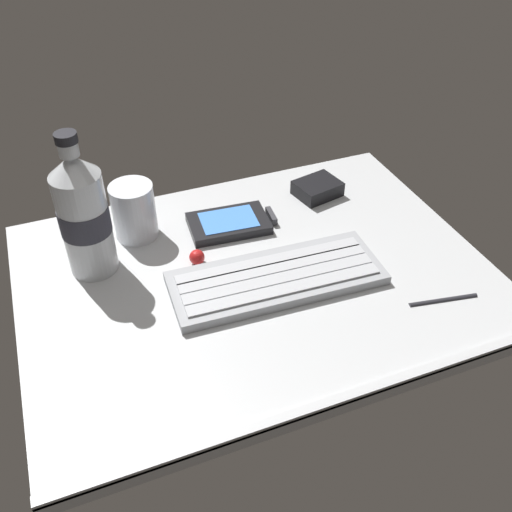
% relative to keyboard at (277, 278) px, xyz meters
% --- Properties ---
extents(ground_plane, '(0.64, 0.48, 0.03)m').
position_rel_keyboard_xyz_m(ground_plane, '(-0.02, 0.03, -0.02)').
color(ground_plane, '#B7BABC').
extents(keyboard, '(0.29, 0.12, 0.02)m').
position_rel_keyboard_xyz_m(keyboard, '(0.00, 0.00, 0.00)').
color(keyboard, '#93969B').
rests_on(keyboard, ground_plane).
extents(handheld_device, '(0.13, 0.09, 0.02)m').
position_rel_keyboard_xyz_m(handheld_device, '(-0.01, 0.14, -0.00)').
color(handheld_device, black).
rests_on(handheld_device, ground_plane).
extents(juice_cup, '(0.06, 0.06, 0.09)m').
position_rel_keyboard_xyz_m(juice_cup, '(-0.15, 0.18, 0.03)').
color(juice_cup, silver).
rests_on(juice_cup, ground_plane).
extents(water_bottle, '(0.07, 0.07, 0.21)m').
position_rel_keyboard_xyz_m(water_bottle, '(-0.23, 0.12, 0.08)').
color(water_bottle, silver).
rests_on(water_bottle, ground_plane).
extents(charger_block, '(0.08, 0.07, 0.02)m').
position_rel_keyboard_xyz_m(charger_block, '(0.15, 0.18, 0.00)').
color(charger_block, black).
rests_on(charger_block, ground_plane).
extents(trackball_mouse, '(0.02, 0.02, 0.02)m').
position_rel_keyboard_xyz_m(trackball_mouse, '(-0.09, 0.08, 0.00)').
color(trackball_mouse, red).
rests_on(trackball_mouse, ground_plane).
extents(stylus_pen, '(0.09, 0.02, 0.01)m').
position_rel_keyboard_xyz_m(stylus_pen, '(0.19, -0.11, -0.00)').
color(stylus_pen, '#26262B').
rests_on(stylus_pen, ground_plane).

